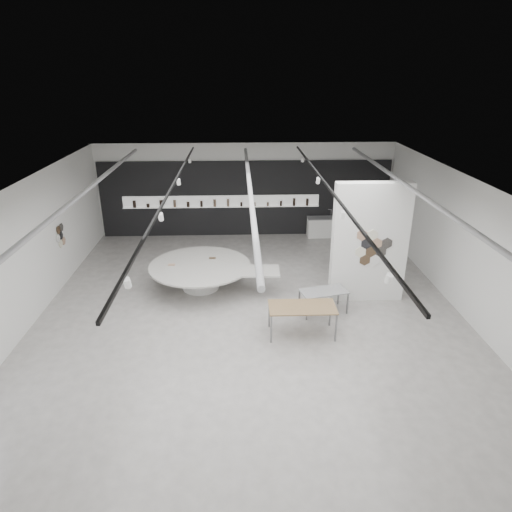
{
  "coord_description": "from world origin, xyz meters",
  "views": [
    {
      "loc": [
        -0.3,
        -11.27,
        6.52
      ],
      "look_at": [
        0.19,
        1.2,
        1.36
      ],
      "focal_mm": 32.0,
      "sensor_mm": 36.0,
      "label": 1
    }
  ],
  "objects_px": {
    "partition_column": "(370,243)",
    "sample_table_stone": "(324,293)",
    "sample_table_wood": "(302,309)",
    "kitchen_counter": "(324,227)",
    "display_island": "(202,273)"
  },
  "relations": [
    {
      "from": "partition_column",
      "to": "sample_table_stone",
      "type": "distance_m",
      "value": 2.01
    },
    {
      "from": "partition_column",
      "to": "sample_table_stone",
      "type": "relative_size",
      "value": 2.51
    },
    {
      "from": "kitchen_counter",
      "to": "partition_column",
      "type": "bearing_deg",
      "value": -88.1
    },
    {
      "from": "sample_table_wood",
      "to": "sample_table_stone",
      "type": "height_order",
      "value": "sample_table_wood"
    },
    {
      "from": "partition_column",
      "to": "kitchen_counter",
      "type": "xyz_separation_m",
      "value": [
        -0.25,
        5.55,
        -1.39
      ]
    },
    {
      "from": "partition_column",
      "to": "sample_table_wood",
      "type": "bearing_deg",
      "value": -138.54
    },
    {
      "from": "partition_column",
      "to": "sample_table_wood",
      "type": "relative_size",
      "value": 2.07
    },
    {
      "from": "sample_table_wood",
      "to": "partition_column",
      "type": "bearing_deg",
      "value": 41.46
    },
    {
      "from": "partition_column",
      "to": "sample_table_stone",
      "type": "xyz_separation_m",
      "value": [
        -1.42,
        -0.79,
        -1.18
      ]
    },
    {
      "from": "partition_column",
      "to": "kitchen_counter",
      "type": "distance_m",
      "value": 5.73
    },
    {
      "from": "sample_table_wood",
      "to": "sample_table_stone",
      "type": "distance_m",
      "value": 1.39
    },
    {
      "from": "sample_table_stone",
      "to": "display_island",
      "type": "bearing_deg",
      "value": 154.76
    },
    {
      "from": "partition_column",
      "to": "sample_table_wood",
      "type": "height_order",
      "value": "partition_column"
    },
    {
      "from": "sample_table_stone",
      "to": "kitchen_counter",
      "type": "height_order",
      "value": "kitchen_counter"
    },
    {
      "from": "display_island",
      "to": "sample_table_stone",
      "type": "relative_size",
      "value": 2.87
    }
  ]
}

